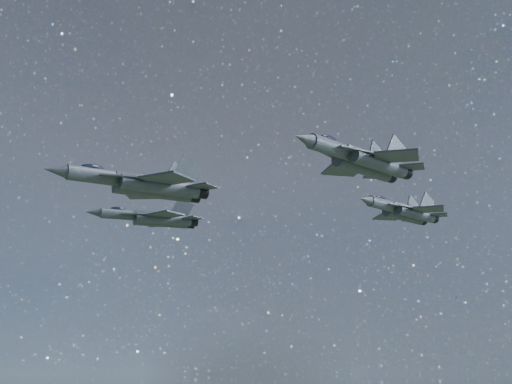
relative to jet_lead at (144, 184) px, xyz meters
name	(u,v)px	position (x,y,z in m)	size (l,w,h in m)	color
jet_lead	(144,184)	(0.00, 0.00, 0.00)	(17.96, 12.73, 4.56)	#32393E
jet_left	(153,218)	(7.68, 19.82, 0.96)	(15.59, 10.88, 3.92)	#32393E
jet_right	(362,160)	(15.65, -17.34, 0.06)	(16.06, 10.79, 4.06)	#32393E
jet_slot	(404,211)	(34.29, 0.38, 0.65)	(15.37, 10.35, 3.87)	#32393E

